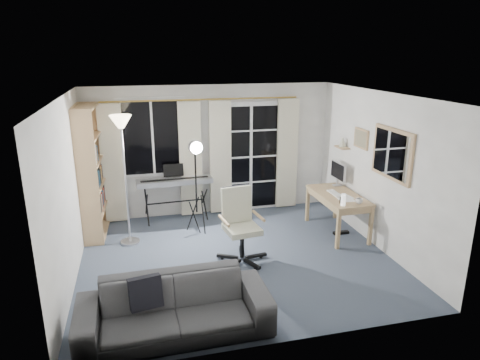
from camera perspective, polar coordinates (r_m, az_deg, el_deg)
name	(u,v)px	position (r m, az deg, el deg)	size (l,w,h in m)	color
floor	(236,258)	(6.50, -0.52, -10.41)	(4.50, 4.00, 0.02)	#374050
window	(152,138)	(7.75, -11.59, 5.57)	(1.20, 0.08, 1.40)	white
french_door	(250,158)	(8.12, 1.40, 2.98)	(1.32, 0.09, 2.11)	white
curtains	(205,158)	(7.83, -4.70, 2.93)	(3.60, 0.07, 2.13)	gold
bookshelf	(88,176)	(7.35, -19.58, 0.52)	(0.39, 1.02, 2.16)	tan
torchiere_lamp	(122,142)	(6.69, -15.42, 4.92)	(0.43, 0.43, 2.06)	#B2B2B7
keyboard_piano	(175,182)	(7.68, -8.71, -0.27)	(1.35, 0.69, 0.97)	black
studio_light	(196,158)	(6.92, -5.92, 2.93)	(0.31, 0.33, 1.64)	black
office_chair	(239,218)	(6.24, -0.14, -5.08)	(0.74, 0.75, 1.08)	black
desk	(338,199)	(7.34, 12.95, -2.49)	(0.65, 1.27, 0.68)	#A47D54
monitor	(338,172)	(7.70, 12.94, 1.09)	(0.16, 0.49, 0.42)	silver
desk_clutter	(341,207)	(7.15, 13.28, -3.56)	(0.39, 0.77, 0.86)	white
mug	(359,200)	(6.92, 15.59, -2.64)	(0.11, 0.09, 0.11)	silver
wall_mirror	(392,154)	(6.52, 19.61, 3.29)	(0.04, 0.94, 0.74)	tan
framed_print	(361,139)	(7.26, 15.86, 5.34)	(0.03, 0.42, 0.32)	tan
wall_shelf	(342,144)	(7.69, 13.49, 4.67)	(0.16, 0.30, 0.18)	tan
sofa	(174,299)	(4.82, -8.77, -15.46)	(2.08, 0.63, 0.81)	#313133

